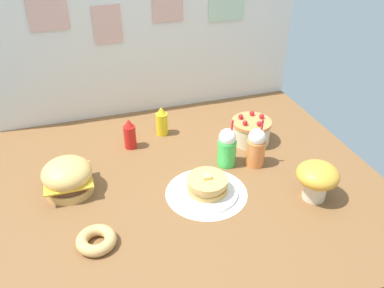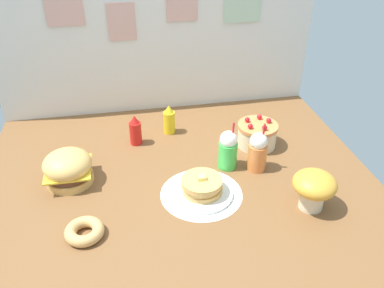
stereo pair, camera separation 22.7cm
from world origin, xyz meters
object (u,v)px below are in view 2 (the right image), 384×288
Objects in this scene: burger at (68,168)px; mushroom_stool at (314,187)px; ketchup_bottle at (135,131)px; mustard_bottle at (169,120)px; cream_soda_cup at (228,150)px; orange_float_cup at (258,152)px; pancake_stack at (202,187)px; donut_pink_glaze at (84,231)px; layer_cake at (257,135)px.

burger is 1.32m from mushroom_stool.
ketchup_bottle is 1.00× the size of mustard_bottle.
cream_soda_cup and orange_float_cup have the same top height.
pancake_stack is 0.41m from orange_float_cup.
donut_pink_glaze is (-0.30, -0.77, -0.06)m from ketchup_bottle.
ketchup_bottle is at bearing 136.99° from mushroom_stool.
pancake_stack is at bearing -132.43° from cream_soda_cup.
ketchup_bottle is at bearing 68.74° from donut_pink_glaze.
ketchup_bottle is 1.08× the size of donut_pink_glaze.
cream_soda_cup is 0.17m from orange_float_cup.
donut_pink_glaze is at bearing -121.45° from mustard_bottle.
mushroom_stool is at bearing -43.01° from ketchup_bottle.
pancake_stack is 1.70× the size of ketchup_bottle.
burger is at bearing 101.90° from donut_pink_glaze.
burger is 0.46m from donut_pink_glaze.
mushroom_stool is (0.84, -0.78, 0.04)m from ketchup_bottle.
mustard_bottle is 0.53m from cream_soda_cup.
burger reaches higher than donut_pink_glaze.
layer_cake is 0.63m from mushroom_stool.
mustard_bottle is 0.67× the size of cream_soda_cup.
mushroom_stool is (0.53, -0.21, 0.08)m from pancake_stack.
burger is at bearing 175.74° from orange_float_cup.
orange_float_cup reaches higher than layer_cake.
mustard_bottle is at bearing 22.56° from ketchup_bottle.
layer_cake is 0.83× the size of orange_float_cup.
layer_cake is 0.26m from orange_float_cup.
cream_soda_cup is at bearing 162.76° from orange_float_cup.
cream_soda_cup is at bearing -1.84° from burger.
mushroom_stool is at bearing -81.95° from layer_cake.
mushroom_stool is (0.17, -0.38, 0.01)m from orange_float_cup.
mushroom_stool is (1.24, -0.46, 0.04)m from burger.
pancake_stack is at bearing -154.95° from orange_float_cup.
orange_float_cup is 1.04m from donut_pink_glaze.
ketchup_bottle is 0.25m from mustard_bottle.
cream_soda_cup is (0.28, -0.45, 0.03)m from mustard_bottle.
pancake_stack is 0.31m from cream_soda_cup.
pancake_stack is 0.61m from layer_cake.
cream_soda_cup reaches higher than layer_cake.
orange_float_cup is at bearing -31.24° from ketchup_bottle.
mustard_bottle is (-0.08, 0.67, 0.05)m from pancake_stack.
cream_soda_cup is (0.51, -0.36, 0.03)m from ketchup_bottle.
mustard_bottle is at bearing 96.57° from pancake_stack.
ketchup_bottle and mustard_bottle have the same top height.
mushroom_stool is at bearing -21.16° from pancake_stack.
burger reaches higher than pancake_stack.
pancake_stack is at bearing -61.94° from ketchup_bottle.
cream_soda_cup reaches higher than ketchup_bottle.
cream_soda_cup is at bearing 127.77° from mushroom_stool.
cream_soda_cup reaches higher than pancake_stack.
ketchup_bottle is 0.79m from orange_float_cup.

